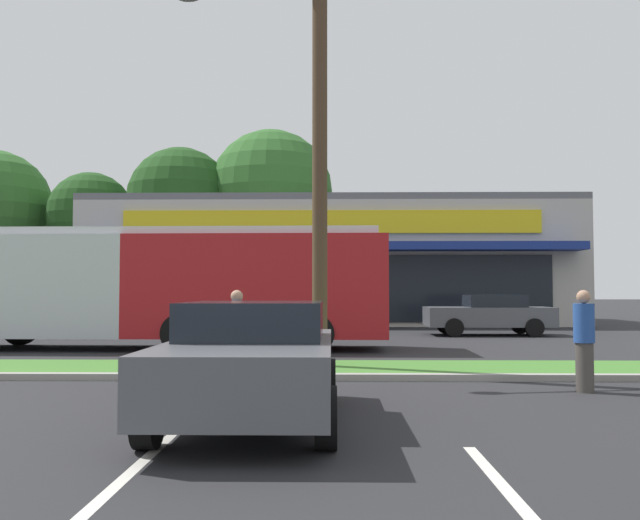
% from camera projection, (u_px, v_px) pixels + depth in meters
% --- Properties ---
extents(grass_median, '(56.00, 2.20, 0.12)m').
position_uv_depth(grass_median, '(192.00, 369.00, 13.14)').
color(grass_median, '#427A2D').
rests_on(grass_median, ground_plane).
extents(curb_lip, '(56.00, 0.24, 0.12)m').
position_uv_depth(curb_lip, '(178.00, 377.00, 11.92)').
color(curb_lip, '#99968C').
rests_on(curb_lip, ground_plane).
extents(parking_stripe_2, '(0.12, 4.80, 0.01)m').
position_uv_depth(parking_stripe_2, '(129.00, 474.00, 5.82)').
color(parking_stripe_2, silver).
rests_on(parking_stripe_2, ground_plane).
extents(storefront_building, '(22.82, 11.49, 5.90)m').
position_uv_depth(storefront_building, '(331.00, 264.00, 34.27)').
color(storefront_building, '#BCB7AD').
rests_on(storefront_building, ground_plane).
extents(tree_left, '(5.71, 5.71, 9.55)m').
position_uv_depth(tree_left, '(91.00, 215.00, 45.21)').
color(tree_left, '#473323').
rests_on(tree_left, ground_plane).
extents(tree_mid_left, '(7.12, 7.12, 11.18)m').
position_uv_depth(tree_mid_left, '(180.00, 201.00, 45.01)').
color(tree_mid_left, '#473323').
rests_on(tree_mid_left, ground_plane).
extents(tree_mid, '(8.29, 8.29, 12.50)m').
position_uv_depth(tree_mid, '(271.00, 191.00, 45.60)').
color(tree_mid, '#473323').
rests_on(tree_mid, ground_plane).
extents(utility_pole, '(3.12, 2.39, 10.42)m').
position_uv_depth(utility_pole, '(313.00, 92.00, 13.37)').
color(utility_pole, '#4C3826').
rests_on(utility_pole, ground_plane).
extents(city_bus, '(12.57, 2.85, 3.25)m').
position_uv_depth(city_bus, '(157.00, 284.00, 18.36)').
color(city_bus, '#AD191E').
rests_on(city_bus, ground_plane).
extents(car_0, '(4.40, 1.98, 1.44)m').
position_uv_depth(car_0, '(489.00, 314.00, 23.80)').
color(car_0, '#515459').
rests_on(car_0, ground_plane).
extents(car_2, '(4.48, 1.91, 1.45)m').
position_uv_depth(car_2, '(67.00, 314.00, 23.57)').
color(car_2, '#B7B7BC').
rests_on(car_2, ground_plane).
extents(car_3, '(2.01, 4.32, 1.45)m').
position_uv_depth(car_3, '(253.00, 360.00, 8.13)').
color(car_3, '#515459').
rests_on(car_3, ground_plane).
extents(pedestrian_near_bench, '(0.32, 0.32, 1.60)m').
position_uv_depth(pedestrian_near_bench, '(584.00, 341.00, 10.54)').
color(pedestrian_near_bench, '#47423D').
rests_on(pedestrian_near_bench, ground_plane).
extents(pedestrian_by_pole, '(0.32, 0.32, 1.60)m').
position_uv_depth(pedestrian_by_pole, '(237.00, 336.00, 11.51)').
color(pedestrian_by_pole, '#1E2338').
rests_on(pedestrian_by_pole, ground_plane).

